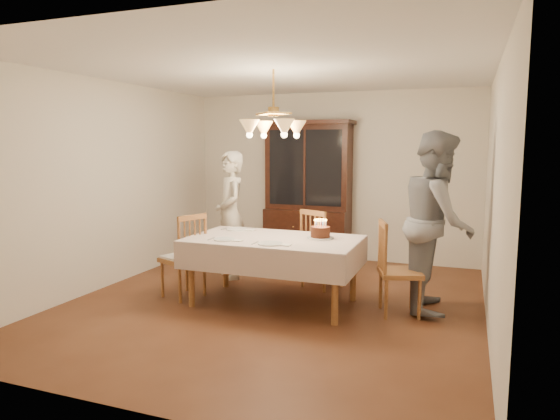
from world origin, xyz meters
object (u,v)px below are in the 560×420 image
at_px(dining_table, 274,245).
at_px(elderly_woman, 231,215).
at_px(chair_far_side, 322,253).
at_px(birthday_cake, 320,233).
at_px(china_hutch, 308,194).

relative_size(dining_table, elderly_woman, 1.11).
xyz_separation_m(chair_far_side, birthday_cake, (0.17, -0.66, 0.38)).
distance_m(dining_table, elderly_woman, 1.30).
bearing_deg(elderly_woman, china_hutch, 115.53).
distance_m(chair_far_side, elderly_woman, 1.35).
height_order(china_hutch, birthday_cake, china_hutch).
relative_size(dining_table, china_hutch, 0.88).
bearing_deg(china_hutch, birthday_cake, -68.92).
distance_m(dining_table, china_hutch, 2.30).
xyz_separation_m(dining_table, birthday_cake, (0.49, 0.17, 0.14)).
bearing_deg(china_hutch, elderly_woman, -114.84).
xyz_separation_m(dining_table, chair_far_side, (0.33, 0.83, -0.24)).
height_order(dining_table, elderly_woman, elderly_woman).
bearing_deg(chair_far_side, china_hutch, 114.06).
bearing_deg(dining_table, elderly_woman, 138.25).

